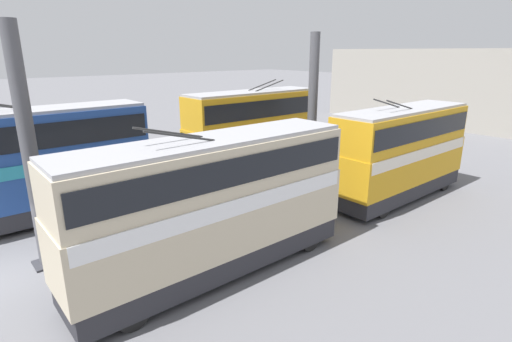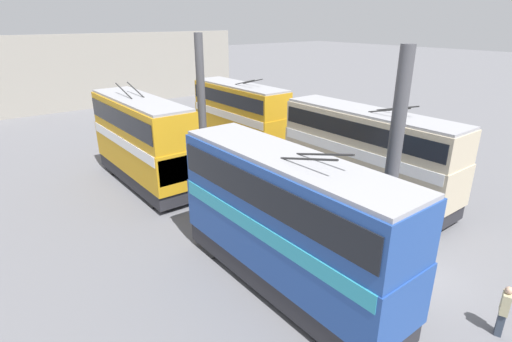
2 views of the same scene
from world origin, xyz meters
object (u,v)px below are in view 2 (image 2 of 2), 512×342
person_by_left_row (304,182)px  bus_right_far (142,137)px  person_aisle_midway (239,165)px  bus_left_near (367,149)px  person_aisle_foreground (504,309)px  oil_drum (305,242)px  bus_left_far (240,112)px  bus_right_mid (286,216)px

person_by_left_row → bus_right_far: bearing=-23.8°
person_aisle_midway → person_by_left_row: 4.39m
bus_left_near → person_aisle_foreground: bearing=151.3°
bus_left_near → person_aisle_midway: size_ratio=5.66×
person_aisle_foreground → oil_drum: 7.37m
person_by_left_row → bus_left_far: bearing=-80.8°
bus_right_mid → bus_left_far: bearing=-30.4°
bus_left_near → oil_drum: bus_left_near is taller
person_by_left_row → oil_drum: size_ratio=1.82×
person_by_left_row → bus_left_near: bearing=166.1°
oil_drum → bus_right_mid: bearing=118.4°
bus_left_far → person_by_left_row: (-9.71, 2.60, -1.88)m
bus_right_far → bus_left_far: bearing=-73.0°
person_aisle_foreground → bus_left_near: bearing=-49.9°
bus_left_near → bus_right_far: bus_right_far is taller
person_by_left_row → oil_drum: bearing=70.8°
person_aisle_foreground → person_aisle_midway: size_ratio=0.98×
bus_left_near → bus_right_mid: 9.51m
bus_left_far → bus_right_far: size_ratio=1.00×
person_aisle_foreground → person_by_left_row: person_aisle_foreground is taller
bus_left_near → person_by_left_row: (2.04, 2.60, -1.93)m
bus_right_far → person_aisle_midway: bus_right_far is taller
bus_left_far → oil_drum: 15.58m
bus_right_mid → person_aisle_foreground: size_ratio=5.40×
bus_right_mid → bus_right_far: size_ratio=1.06×
person_aisle_midway → oil_drum: 8.75m
bus_right_mid → person_aisle_foreground: 7.32m
bus_right_mid → person_aisle_midway: bearing=-26.7°
oil_drum → bus_left_far: bearing=-25.3°
bus_left_near → bus_right_far: size_ratio=1.13×
bus_right_far → bus_right_mid: bearing=-180.0°
person_aisle_midway → person_aisle_foreground: bearing=7.2°
bus_left_far → oil_drum: bus_left_far is taller
bus_left_near → bus_right_mid: size_ratio=1.07×
person_aisle_foreground → person_aisle_midway: 15.59m
person_aisle_midway → person_by_left_row: size_ratio=1.13×
bus_left_near → person_by_left_row: 3.83m
bus_right_far → oil_drum: 11.71m
person_aisle_foreground → person_aisle_midway: bearing=-25.2°
person_aisle_foreground → oil_drum: size_ratio=2.02×
bus_right_mid → person_aisle_midway: 10.91m
bus_left_near → person_aisle_foreground: 10.84m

